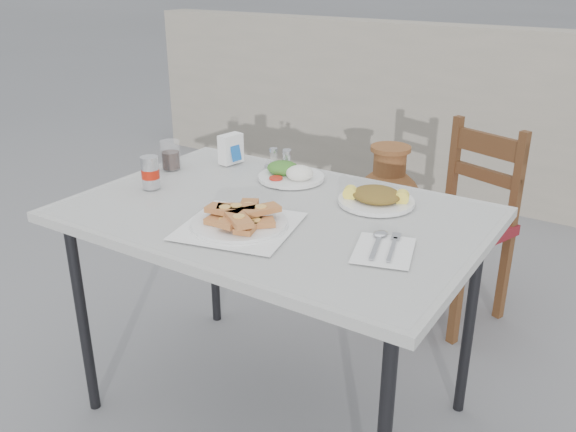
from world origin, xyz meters
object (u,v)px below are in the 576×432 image
Objects in this scene: terracotta_urn at (386,214)px; pide_plate at (239,217)px; salad_rice_plate at (291,173)px; chair at (461,222)px; salad_chopped_plate at (376,197)px; napkin_holder at (231,149)px; condiment_caddy at (283,163)px; cola_glass at (171,156)px; soda_can at (150,172)px; cafe_table at (275,224)px.

pide_plate is at bearing -83.93° from terracotta_urn.
salad_rice_plate is 0.27× the size of chair.
terracotta_urn is (-0.42, 1.05, -0.52)m from salad_chopped_plate.
napkin_holder reaches higher than condiment_caddy.
napkin_holder is (0.15, 0.19, 0.01)m from cola_glass.
soda_can is (-0.75, -0.31, 0.04)m from salad_chopped_plate.
napkin_holder is at bearing -105.73° from terracotta_urn.
salad_rice_plate is 2.15× the size of soda_can.
salad_chopped_plate is at bearing -74.94° from chair.
cafe_table is 1.36m from terracotta_urn.
chair is at bearing 60.90° from salad_rice_plate.
salad_chopped_plate is 0.48m from condiment_caddy.
salad_chopped_plate is 2.19× the size of napkin_holder.
soda_can is 0.13× the size of chair.
napkin_holder is at bearing -116.31° from chair.
soda_can is 0.16× the size of terracotta_urn.
salad_rice_plate reaches higher than cafe_table.
salad_chopped_plate is 0.37× the size of terracotta_urn.
cafe_table is at bearing -59.83° from condiment_caddy.
cafe_table is 0.51m from soda_can.
napkin_holder is at bearing -169.58° from condiment_caddy.
condiment_caddy is (-0.47, 0.12, 0.01)m from salad_chopped_plate.
napkin_holder is 0.13× the size of chair.
soda_can is (-0.49, -0.08, 0.12)m from cafe_table.
chair reaches higher than salad_rice_plate.
salad_chopped_plate is at bearing 41.68° from cafe_table.
pide_plate is 2.82× the size of condiment_caddy.
soda_can is (-0.48, 0.10, 0.03)m from pide_plate.
cafe_table reaches higher than terracotta_urn.
soda_can is at bearing -122.92° from condiment_caddy.
pide_plate is at bearing -11.81° from soda_can.
napkin_holder is (-0.31, 0.03, 0.04)m from salad_rice_plate.
salad_chopped_plate is (0.38, -0.05, -0.00)m from salad_rice_plate.
salad_rice_plate is 0.35× the size of terracotta_urn.
soda_can is at bearing -89.26° from napkin_holder.
cafe_table is 11.77× the size of soda_can.
terracotta_urn is at bearing 92.24° from salad_rice_plate.
soda_can is 0.52m from condiment_caddy.
salad_rice_plate is 0.11m from condiment_caddy.
soda_can is at bearing -170.57° from cafe_table.
pide_plate is at bearing -85.73° from chair.
pide_plate is 0.66m from napkin_holder.
chair is 1.30× the size of terracotta_urn.
cafe_table is 12.38× the size of cola_glass.
cola_glass is 0.77× the size of condiment_caddy.
cola_glass is (-0.85, -0.10, 0.03)m from salad_chopped_plate.
salad_rice_plate is 2.26× the size of cola_glass.
soda_can is 0.81× the size of condiment_caddy.
soda_can is at bearing -106.41° from chair.
salad_rice_plate is 1.13m from terracotta_urn.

